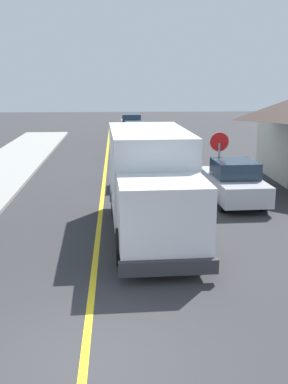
# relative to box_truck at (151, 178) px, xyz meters

# --- Properties ---
(ground_plane) EXTENTS (120.00, 120.00, 0.00)m
(ground_plane) POSITION_rel_box_truck_xyz_m (-1.67, -6.95, -1.77)
(ground_plane) COLOR #303033
(centre_line_yellow) EXTENTS (0.16, 56.00, 0.01)m
(centre_line_yellow) POSITION_rel_box_truck_xyz_m (-1.67, 3.05, -1.76)
(centre_line_yellow) COLOR gold
(centre_line_yellow) RESTS_ON ground
(box_truck) EXTENTS (2.66, 7.26, 3.20)m
(box_truck) POSITION_rel_box_truck_xyz_m (0.00, 0.00, 0.00)
(box_truck) COLOR silver
(box_truck) RESTS_ON ground
(parked_car_near) EXTENTS (1.81, 4.40, 1.67)m
(parked_car_near) POSITION_rel_box_truck_xyz_m (0.01, 6.65, -0.97)
(parked_car_near) COLOR #2D4793
(parked_car_near) RESTS_ON ground
(parked_car_mid) EXTENTS (1.94, 4.46, 1.67)m
(parked_car_mid) POSITION_rel_box_truck_xyz_m (0.15, 13.81, -0.97)
(parked_car_mid) COLOR #4C564C
(parked_car_mid) RESTS_ON ground
(parked_car_far) EXTENTS (1.92, 4.45, 1.67)m
(parked_car_far) POSITION_rel_box_truck_xyz_m (0.41, 19.72, -0.97)
(parked_car_far) COLOR black
(parked_car_far) RESTS_ON ground
(parked_car_furthest) EXTENTS (1.83, 4.41, 1.67)m
(parked_car_furthest) POSITION_rel_box_truck_xyz_m (0.28, 27.06, -0.97)
(parked_car_furthest) COLOR #B7B7BC
(parked_car_furthest) RESTS_ON ground
(parked_van_across) EXTENTS (1.96, 4.46, 1.67)m
(parked_van_across) POSITION_rel_box_truck_xyz_m (3.53, 3.59, -0.97)
(parked_van_across) COLOR #B7B7BC
(parked_van_across) RESTS_ON ground
(stop_sign) EXTENTS (0.80, 0.10, 2.65)m
(stop_sign) POSITION_rel_box_truck_xyz_m (3.14, 4.63, 0.09)
(stop_sign) COLOR gray
(stop_sign) RESTS_ON ground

